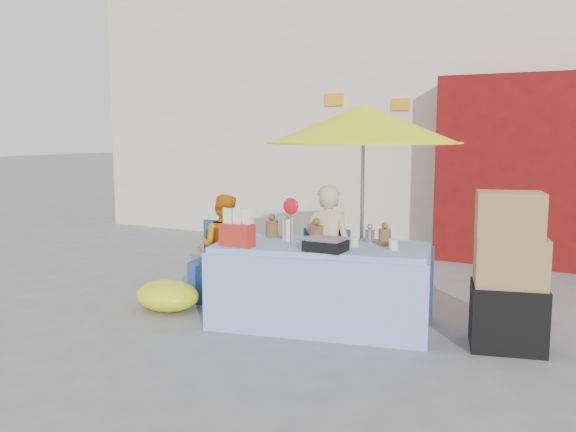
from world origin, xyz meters
The scene contains 10 objects.
ground centered at (0.00, 0.00, 0.00)m, with size 80.00×80.00×0.00m, color slate.
backdrop centered at (0.52, 7.52, 3.10)m, with size 14.00×8.00×7.80m.
market_table centered at (0.43, 0.44, 0.40)m, with size 2.18×1.35×1.23m.
chair_left centered at (-0.93, 0.71, 0.26)m, with size 0.56×0.55×0.85m.
chair_right centered at (0.32, 0.71, 0.26)m, with size 0.56×0.55×0.85m.
vendor_orange centered at (-0.93, 0.84, 0.58)m, with size 0.56×0.44×1.15m, color orange.
vendor_beige centered at (0.32, 0.84, 0.65)m, with size 0.48×0.31×1.31m, color beige.
umbrella centered at (0.62, 0.99, 1.89)m, with size 1.90×1.90×2.09m.
box_stack centered at (2.09, 0.60, 0.61)m, with size 0.70×0.62×1.33m.
tarp_bundle centered at (-1.16, 0.14, 0.15)m, with size 0.69×0.55×0.31m, color yellow.
Camera 1 is at (2.76, -4.67, 1.81)m, focal length 38.00 mm.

